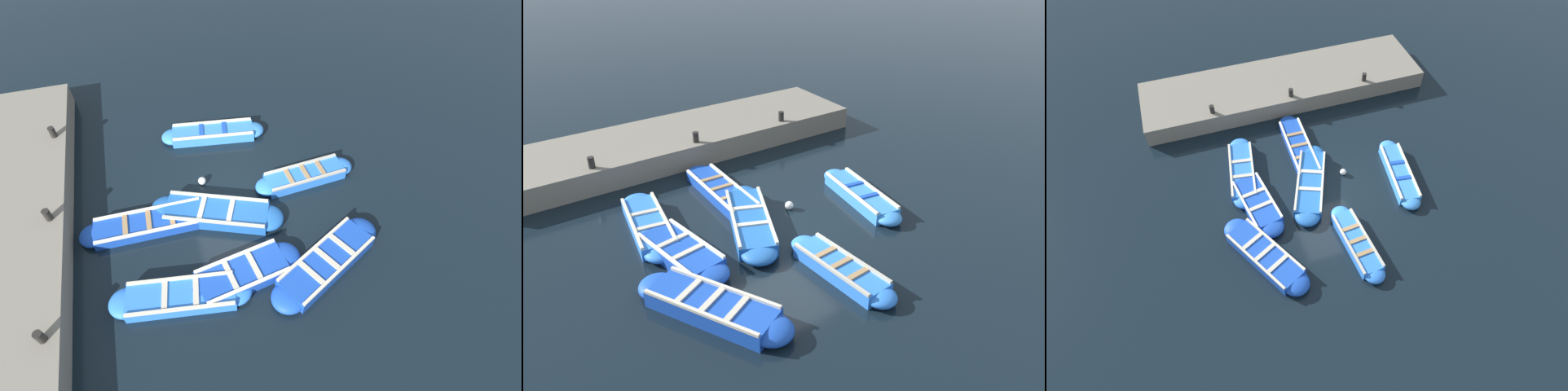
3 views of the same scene
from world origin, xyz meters
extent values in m
plane|color=black|center=(0.00, 0.00, 0.00)|extent=(120.00, 120.00, 0.00)
cube|color=#1E59AD|center=(-0.59, -0.61, 0.18)|extent=(3.14, 2.06, 0.36)
ellipsoid|color=#1E59AD|center=(-1.97, -0.04, 0.18)|extent=(1.23, 1.21, 0.36)
ellipsoid|color=#1E59AD|center=(0.79, -1.18, 0.18)|extent=(1.23, 1.21, 0.36)
cube|color=#B2AD9E|center=(-0.76, -1.03, 0.39)|extent=(2.73, 1.19, 0.07)
cube|color=#B2AD9E|center=(-0.41, -0.18, 0.39)|extent=(2.73, 1.19, 0.07)
cube|color=beige|center=(-0.98, -0.44, 0.38)|extent=(0.47, 0.87, 0.04)
cube|color=beige|center=(-0.20, -0.77, 0.38)|extent=(0.47, 0.87, 0.04)
cube|color=blue|center=(2.38, 0.07, 0.17)|extent=(2.56, 0.97, 0.33)
ellipsoid|color=blue|center=(1.13, -0.02, 0.17)|extent=(0.80, 0.78, 0.33)
ellipsoid|color=blue|center=(3.63, 0.17, 0.17)|extent=(0.80, 0.78, 0.33)
cube|color=#B2AD9E|center=(2.41, -0.28, 0.37)|extent=(2.46, 0.27, 0.07)
cube|color=#B2AD9E|center=(2.35, 0.42, 0.37)|extent=(2.46, 0.27, 0.07)
cube|color=#9E7A51|center=(1.85, 0.03, 0.35)|extent=(0.19, 0.70, 0.04)
cube|color=#9E7A51|center=(2.38, 0.07, 0.35)|extent=(0.19, 0.70, 0.04)
cube|color=#9E7A51|center=(2.91, 0.11, 0.35)|extent=(0.19, 0.70, 0.04)
cube|color=#1947B7|center=(-2.51, -0.44, 0.16)|extent=(3.10, 0.93, 0.31)
ellipsoid|color=#1947B7|center=(-4.06, -0.42, 0.16)|extent=(0.85, 0.83, 0.31)
ellipsoid|color=#1947B7|center=(-0.97, -0.47, 0.16)|extent=(0.85, 0.83, 0.31)
cube|color=silver|center=(-2.52, -0.84, 0.35)|extent=(3.03, 0.13, 0.07)
cube|color=silver|center=(-2.51, -0.04, 0.35)|extent=(3.03, 0.13, 0.07)
cube|color=#9E7A51|center=(-3.17, -0.43, 0.33)|extent=(0.15, 0.78, 0.04)
cube|color=#9E7A51|center=(-2.51, -0.44, 0.33)|extent=(0.15, 0.78, 0.04)
cube|color=#9E7A51|center=(-1.86, -0.45, 0.33)|extent=(0.15, 0.78, 0.04)
cube|color=#1947B7|center=(-0.35, -2.74, 0.18)|extent=(2.48, 1.40, 0.35)
ellipsoid|color=#1947B7|center=(-1.50, -2.94, 0.18)|extent=(1.12, 1.09, 0.35)
ellipsoid|color=#1947B7|center=(0.81, -2.55, 0.18)|extent=(1.12, 1.09, 0.35)
cube|color=silver|center=(-0.27, -3.21, 0.39)|extent=(2.28, 0.46, 0.07)
cube|color=silver|center=(-0.43, -2.28, 0.39)|extent=(2.28, 0.46, 0.07)
cube|color=beige|center=(-0.68, -2.80, 0.37)|extent=(0.29, 0.91, 0.04)
cube|color=beige|center=(-0.02, -2.69, 0.37)|extent=(0.29, 0.91, 0.04)
cube|color=blue|center=(-1.99, -2.93, 0.17)|extent=(2.84, 1.32, 0.34)
ellipsoid|color=blue|center=(-3.34, -2.73, 0.17)|extent=(0.99, 0.97, 0.34)
ellipsoid|color=blue|center=(-0.64, -3.14, 0.17)|extent=(0.99, 0.97, 0.34)
cube|color=beige|center=(-2.05, -3.35, 0.37)|extent=(2.66, 0.49, 0.07)
cube|color=beige|center=(-1.93, -2.52, 0.37)|extent=(2.66, 0.49, 0.07)
cube|color=beige|center=(-2.37, -2.88, 0.36)|extent=(0.26, 0.82, 0.04)
cube|color=beige|center=(-1.61, -2.99, 0.36)|extent=(0.26, 0.82, 0.04)
cube|color=#3884E0|center=(0.01, 2.82, 0.17)|extent=(2.85, 1.19, 0.34)
ellipsoid|color=#3884E0|center=(-1.36, 3.02, 0.17)|extent=(0.86, 0.84, 0.34)
ellipsoid|color=#3884E0|center=(1.38, 2.63, 0.17)|extent=(0.86, 0.84, 0.34)
cube|color=beige|center=(-0.04, 2.47, 0.37)|extent=(2.70, 0.47, 0.07)
cube|color=beige|center=(0.06, 3.18, 0.37)|extent=(2.70, 0.47, 0.07)
cube|color=#1947B7|center=(-0.38, 2.88, 0.36)|extent=(0.24, 0.72, 0.04)
cube|color=#1947B7|center=(0.40, 2.77, 0.36)|extent=(0.24, 0.72, 0.04)
cube|color=#1947B7|center=(1.88, -3.03, 0.19)|extent=(3.00, 2.21, 0.39)
ellipsoid|color=#1947B7|center=(0.61, -3.70, 0.19)|extent=(1.24, 1.23, 0.39)
ellipsoid|color=#1947B7|center=(3.15, -2.35, 0.19)|extent=(1.24, 1.23, 0.39)
cube|color=beige|center=(2.09, -3.42, 0.42)|extent=(2.53, 1.39, 0.07)
cube|color=beige|center=(1.67, -2.63, 0.42)|extent=(2.53, 1.39, 0.07)
cube|color=beige|center=(1.34, -3.31, 0.41)|extent=(0.52, 0.83, 0.04)
cube|color=beige|center=(1.88, -3.03, 0.41)|extent=(0.52, 0.83, 0.04)
cube|color=beige|center=(2.42, -2.74, 0.41)|extent=(0.52, 0.83, 0.04)
cube|color=slate|center=(-6.34, 0.00, 0.39)|extent=(3.32, 12.55, 0.77)
cylinder|color=black|center=(-5.03, -3.42, 0.95)|extent=(0.20, 0.20, 0.35)
cylinder|color=black|center=(-5.03, 0.00, 0.95)|extent=(0.20, 0.20, 0.35)
cylinder|color=black|center=(-5.03, 3.42, 0.95)|extent=(0.20, 0.20, 0.35)
sphere|color=silver|center=(-0.76, 0.81, 0.12)|extent=(0.25, 0.25, 0.25)
camera|label=1|loc=(-1.30, -7.81, 9.69)|focal=28.00mm
camera|label=2|loc=(9.48, -6.40, 7.54)|focal=35.00mm
camera|label=3|loc=(8.59, -3.77, 12.20)|focal=28.00mm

